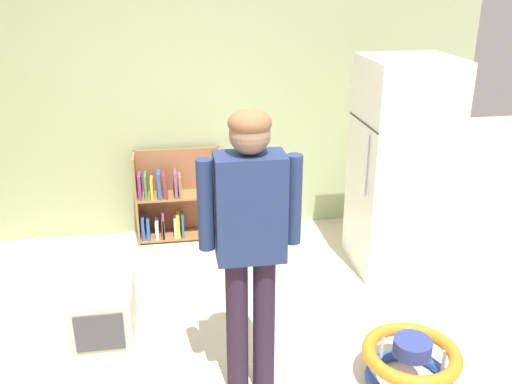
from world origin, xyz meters
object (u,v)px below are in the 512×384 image
Objects in this scene: bookshelf at (174,201)px; standing_person at (250,231)px; pet_carrier at (103,310)px; refrigerator at (401,167)px; baby_walker at (410,362)px.

standing_person is (0.40, -2.19, 0.70)m from bookshelf.
standing_person reaches higher than pet_carrier.
refrigerator is at bearing 43.14° from standing_person.
bookshelf is (-1.86, 0.83, -0.52)m from refrigerator.
bookshelf is at bearing 69.88° from pet_carrier.
bookshelf is 1.54× the size of pet_carrier.
standing_person is 1.34m from baby_walker.
bookshelf reaches higher than pet_carrier.
standing_person is (-1.46, -1.36, 0.18)m from refrigerator.
baby_walker is 2.10m from pet_carrier.
standing_person is 1.48m from pet_carrier.
standing_person is at bearing 172.98° from baby_walker.
pet_carrier is (-0.54, -1.46, -0.19)m from bookshelf.
refrigerator is at bearing 14.85° from pet_carrier.
standing_person reaches higher than bookshelf.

